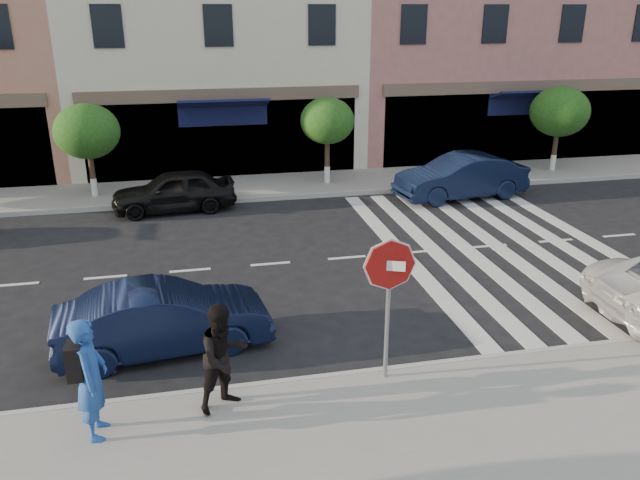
# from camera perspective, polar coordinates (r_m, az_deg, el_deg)

# --- Properties ---
(ground) EXTENTS (120.00, 120.00, 0.00)m
(ground) POSITION_cam_1_polar(r_m,az_deg,el_deg) (12.27, -1.97, -9.27)
(ground) COLOR black
(ground) RESTS_ON ground
(sidewalk_near) EXTENTS (60.00, 4.50, 0.15)m
(sidewalk_near) POSITION_cam_1_polar(r_m,az_deg,el_deg) (9.22, 2.45, -20.25)
(sidewalk_near) COLOR gray
(sidewalk_near) RESTS_ON ground
(sidewalk_far) EXTENTS (60.00, 3.00, 0.15)m
(sidewalk_far) POSITION_cam_1_polar(r_m,az_deg,el_deg) (22.39, -7.00, 4.77)
(sidewalk_far) COLOR gray
(sidewalk_far) RESTS_ON ground
(building_centre) EXTENTS (11.00, 9.00, 11.00)m
(building_centre) POSITION_cam_1_polar(r_m,az_deg,el_deg) (27.53, -9.88, 18.99)
(building_centre) COLOR beige
(building_centre) RESTS_ON ground
(street_tree_wb) EXTENTS (2.10, 2.10, 3.06)m
(street_tree_wb) POSITION_cam_1_polar(r_m,az_deg,el_deg) (21.86, -20.53, 9.26)
(street_tree_wb) COLOR #473323
(street_tree_wb) RESTS_ON sidewalk_far
(street_tree_c) EXTENTS (1.90, 1.90, 3.04)m
(street_tree_c) POSITION_cam_1_polar(r_m,az_deg,el_deg) (22.15, 0.67, 10.80)
(street_tree_c) COLOR #473323
(street_tree_c) RESTS_ON sidewalk_far
(street_tree_ea) EXTENTS (2.20, 2.20, 3.19)m
(street_tree_ea) POSITION_cam_1_polar(r_m,az_deg,el_deg) (25.65, 21.07, 10.88)
(street_tree_ea) COLOR #473323
(street_tree_ea) RESTS_ON sidewalk_far
(stop_sign) EXTENTS (0.84, 0.36, 2.53)m
(stop_sign) POSITION_cam_1_polar(r_m,az_deg,el_deg) (10.12, 6.36, -3.54)
(stop_sign) COLOR gray
(stop_sign) RESTS_ON sidewalk_near
(photographer) EXTENTS (0.47, 0.70, 1.89)m
(photographer) POSITION_cam_1_polar(r_m,az_deg,el_deg) (9.73, -20.17, -11.78)
(photographer) COLOR #214A9A
(photographer) RESTS_ON sidewalk_near
(walker) EXTENTS (1.07, 1.00, 1.76)m
(walker) POSITION_cam_1_polar(r_m,az_deg,el_deg) (9.89, -8.80, -10.54)
(walker) COLOR black
(walker) RESTS_ON sidewalk_near
(car_near_mid) EXTENTS (4.09, 1.87, 1.30)m
(car_near_mid) POSITION_cam_1_polar(r_m,az_deg,el_deg) (12.06, -14.08, -6.99)
(car_near_mid) COLOR black
(car_near_mid) RESTS_ON ground
(car_far_mid) EXTENTS (3.95, 1.88, 1.30)m
(car_far_mid) POSITION_cam_1_polar(r_m,az_deg,el_deg) (20.27, -13.23, 4.39)
(car_far_mid) COLOR black
(car_far_mid) RESTS_ON ground
(car_far_right) EXTENTS (4.62, 2.12, 1.47)m
(car_far_right) POSITION_cam_1_polar(r_m,az_deg,el_deg) (21.63, 12.75, 5.66)
(car_far_right) COLOR black
(car_far_right) RESTS_ON ground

